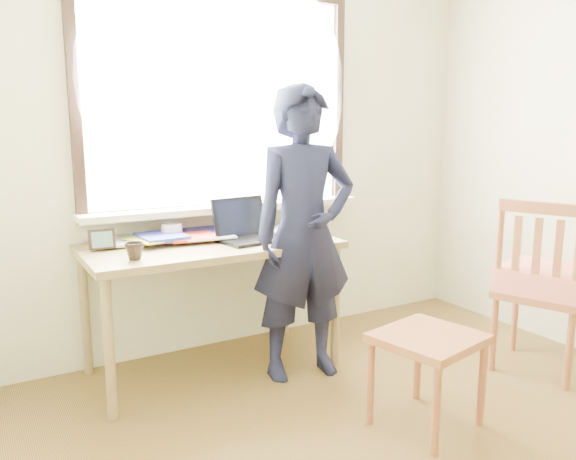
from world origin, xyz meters
TOP-DOWN VIEW (x-y plane):
  - room_shell at (-0.02, 0.20)m, footprint 3.52×4.02m
  - desk at (-0.43, 1.63)m, footprint 1.44×0.72m
  - laptop at (-0.22, 1.60)m, footprint 0.40×0.35m
  - mug_white at (-0.60, 1.84)m, footprint 0.18×0.18m
  - mug_dark at (-0.93, 1.44)m, footprint 0.12×0.12m
  - mouse at (0.05, 1.53)m, footprint 0.09×0.06m
  - desk_clutter at (-0.62, 1.84)m, footprint 0.78×0.52m
  - book_a at (-0.91, 1.88)m, footprint 0.24×0.31m
  - book_b at (-0.00, 1.87)m, footprint 0.31×0.31m
  - picture_frame at (-1.03, 1.73)m, footprint 0.14×0.02m
  - work_chair at (0.21, 0.51)m, footprint 0.53×0.52m
  - side_chair at (1.24, 0.64)m, footprint 0.60×0.61m
  - person at (0.00, 1.31)m, footprint 0.66×0.48m

SIDE VIEW (x-z plane):
  - work_chair at x=0.21m, z-range 0.16..0.62m
  - side_chair at x=1.24m, z-range 0.03..1.06m
  - desk at x=-0.43m, z-range 0.31..1.08m
  - book_b at x=0.00m, z-range 0.77..0.79m
  - book_a at x=-0.91m, z-range 0.77..0.80m
  - mouse at x=0.05m, z-range 0.77..0.81m
  - desk_clutter at x=-0.62m, z-range 0.77..0.82m
  - mug_dark at x=-0.93m, z-range 0.77..0.86m
  - mug_white at x=-0.60m, z-range 0.77..0.87m
  - picture_frame at x=-1.03m, z-range 0.77..0.88m
  - laptop at x=-0.22m, z-range 0.71..0.96m
  - person at x=0.00m, z-range 0.00..1.67m
  - room_shell at x=-0.02m, z-range 0.33..2.94m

